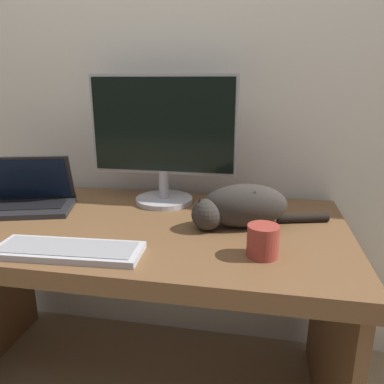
# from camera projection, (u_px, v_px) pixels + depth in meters

# --- Properties ---
(wall_back) EXTENTS (6.40, 0.06, 2.60)m
(wall_back) POSITION_uv_depth(u_px,v_px,m) (162.00, 68.00, 1.64)
(wall_back) COLOR silver
(wall_back) RESTS_ON ground_plane
(desk) EXTENTS (1.52, 0.80, 0.75)m
(desk) POSITION_uv_depth(u_px,v_px,m) (135.00, 260.00, 1.41)
(desk) COLOR brown
(desk) RESTS_ON ground_plane
(monitor) EXTENTS (0.60, 0.24, 0.52)m
(monitor) POSITION_uv_depth(u_px,v_px,m) (163.00, 138.00, 1.51)
(monitor) COLOR #B2B2B7
(monitor) RESTS_ON desk
(laptop) EXTENTS (0.39, 0.30, 0.22)m
(laptop) POSITION_uv_depth(u_px,v_px,m) (27.00, 199.00, 1.48)
(laptop) COLOR #232326
(laptop) RESTS_ON desk
(external_keyboard) EXTENTS (0.45, 0.17, 0.02)m
(external_keyboard) POSITION_uv_depth(u_px,v_px,m) (68.00, 250.00, 1.11)
(external_keyboard) COLOR #BCBCC1
(external_keyboard) RESTS_ON desk
(cat) EXTENTS (0.48, 0.23, 0.15)m
(cat) POSITION_uv_depth(u_px,v_px,m) (241.00, 206.00, 1.29)
(cat) COLOR #332D28
(cat) RESTS_ON desk
(coffee_mug) EXTENTS (0.09, 0.09, 0.10)m
(coffee_mug) POSITION_uv_depth(u_px,v_px,m) (263.00, 241.00, 1.08)
(coffee_mug) COLOR #9E382D
(coffee_mug) RESTS_ON desk
(small_toy) EXTENTS (0.07, 0.07, 0.07)m
(small_toy) POSITION_uv_depth(u_px,v_px,m) (255.00, 199.00, 1.52)
(small_toy) COLOR red
(small_toy) RESTS_ON desk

